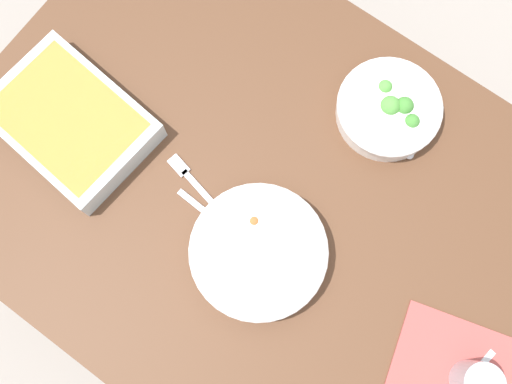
% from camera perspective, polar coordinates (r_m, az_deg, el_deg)
% --- Properties ---
extents(ground_plane, '(6.00, 6.00, 0.00)m').
position_cam_1_polar(ground_plane, '(1.89, -0.00, -5.09)').
color(ground_plane, '#9E9389').
extents(dining_table, '(1.20, 0.90, 0.74)m').
position_cam_1_polar(dining_table, '(1.25, -0.00, -0.94)').
color(dining_table, brown).
rests_on(dining_table, ground_plane).
extents(placemat, '(0.32, 0.27, 0.00)m').
position_cam_1_polar(placemat, '(1.19, 19.67, -16.59)').
color(placemat, '#B24C47').
rests_on(placemat, dining_table).
extents(stew_bowl, '(0.26, 0.26, 0.06)m').
position_cam_1_polar(stew_bowl, '(1.11, 0.24, -5.81)').
color(stew_bowl, white).
rests_on(stew_bowl, dining_table).
extents(broccoli_bowl, '(0.21, 0.21, 0.07)m').
position_cam_1_polar(broccoli_bowl, '(1.21, 12.58, 7.75)').
color(broccoli_bowl, white).
rests_on(broccoli_bowl, dining_table).
extents(baking_dish, '(0.32, 0.25, 0.06)m').
position_cam_1_polar(baking_dish, '(1.22, -17.37, 6.47)').
color(baking_dish, silver).
rests_on(baking_dish, dining_table).
extents(drink_cup, '(0.07, 0.07, 0.08)m').
position_cam_1_polar(drink_cup, '(1.16, 20.29, -16.67)').
color(drink_cup, '#B2BCC6').
rests_on(drink_cup, dining_table).
extents(spoon_by_stew, '(0.18, 0.03, 0.01)m').
position_cam_1_polar(spoon_by_stew, '(1.14, -3.09, -3.35)').
color(spoon_by_stew, silver).
rests_on(spoon_by_stew, dining_table).
extents(spoon_by_broccoli, '(0.16, 0.10, 0.01)m').
position_cam_1_polar(spoon_by_broccoli, '(1.22, 13.27, 5.60)').
color(spoon_by_broccoli, silver).
rests_on(spoon_by_broccoli, dining_table).
extents(fork_on_table, '(0.18, 0.06, 0.01)m').
position_cam_1_polar(fork_on_table, '(1.17, -5.78, 0.69)').
color(fork_on_table, silver).
rests_on(fork_on_table, dining_table).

